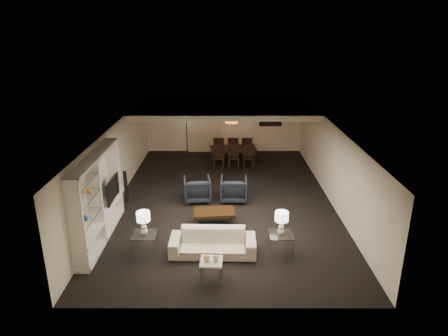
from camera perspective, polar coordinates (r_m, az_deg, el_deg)
floor at (r=13.37m, az=0.00°, el=-4.45°), size 11.00×11.00×0.00m
ceiling at (r=12.57m, az=0.00°, el=6.03°), size 7.00×11.00×0.02m
wall_back at (r=18.21m, az=0.01°, el=6.22°), size 7.00×0.02×2.50m
wall_front at (r=7.91m, az=-0.01°, el=-12.33°), size 7.00×0.02×2.50m
wall_left at (r=13.38m, az=-15.16°, el=0.61°), size 0.02×11.00×2.50m
wall_right at (r=13.38m, az=15.17°, el=0.60°), size 0.02×11.00×2.50m
ceiling_soffit at (r=16.01m, az=0.00°, el=8.59°), size 7.00×4.00×0.20m
curtains at (r=18.16m, az=-2.85°, el=6.00°), size 1.50×0.12×2.40m
door at (r=18.24m, az=2.22°, el=5.58°), size 0.90×0.05×2.10m
painting at (r=18.22m, az=6.68°, el=7.07°), size 0.95×0.04×0.65m
media_unit at (r=11.03m, az=-17.52°, el=-4.13°), size 0.38×3.40×2.35m
pendant_light at (r=16.11m, az=1.08°, el=6.91°), size 0.52×0.52×0.24m
sofa at (r=10.19m, az=-1.62°, el=-10.59°), size 2.17×0.88×0.63m
coffee_table at (r=11.65m, az=-1.40°, el=-7.09°), size 1.25×0.81×0.42m
armchair_left at (r=13.15m, az=-3.85°, el=-3.03°), size 0.96×0.98×0.80m
armchair_right at (r=13.12m, az=1.39°, el=-3.03°), size 0.88×0.90×0.80m
side_table_left at (r=10.40m, az=-11.19°, el=-10.58°), size 0.60×0.60×0.55m
side_table_right at (r=10.31m, az=8.04°, el=-10.68°), size 0.60×0.60×0.55m
table_lamp_left at (r=10.13m, az=-11.40°, el=-7.73°), size 0.34×0.34×0.61m
table_lamp_right at (r=10.03m, az=8.20°, el=-7.81°), size 0.36×0.36×0.61m
marble_table at (r=9.29m, az=-1.80°, el=-14.35°), size 0.52×0.52×0.49m
gold_gourd_a at (r=9.12m, az=-2.47°, el=-12.65°), size 0.16×0.16×0.16m
gold_gourd_b at (r=9.12m, az=-1.18°, el=-12.71°), size 0.14×0.14×0.14m
television at (r=11.82m, az=-16.14°, el=-2.93°), size 1.12×0.15×0.64m
vase_blue at (r=10.12m, az=-19.23°, el=-6.70°), size 0.15×0.15×0.16m
vase_amber at (r=10.33m, az=-18.71°, el=-3.04°), size 0.16×0.16×0.17m
floor_speaker at (r=13.39m, az=-13.84°, el=-2.58°), size 0.14×0.14×1.05m
dining_table at (r=16.69m, az=1.33°, el=1.72°), size 2.00×1.23×0.67m
chair_nl at (r=16.02m, az=-0.76°, el=1.57°), size 0.49×0.49×1.00m
chair_nm at (r=16.02m, az=1.39°, el=1.57°), size 0.48×0.48×1.00m
chair_nr at (r=16.05m, az=3.53°, el=1.56°), size 0.48×0.48×1.00m
chair_fl at (r=17.26m, az=-0.70°, el=2.89°), size 0.49×0.49×1.00m
chair_fm at (r=17.26m, az=1.29°, el=2.89°), size 0.47×0.47×1.00m
chair_fr at (r=17.29m, az=3.28°, el=2.89°), size 0.48×0.48×1.00m
floor_lamp at (r=17.90m, az=-5.34°, el=4.69°), size 0.30×0.30×1.76m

